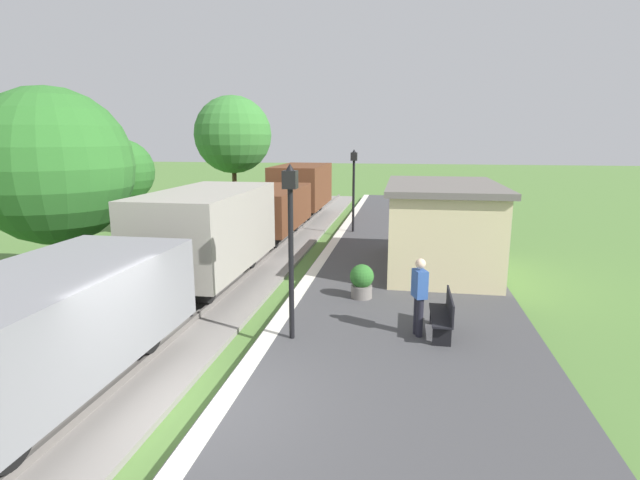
% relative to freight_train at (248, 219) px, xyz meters
% --- Properties ---
extents(ground_plane, '(160.00, 160.00, 0.00)m').
position_rel_freight_train_xyz_m(ground_plane, '(2.40, -10.21, -1.55)').
color(ground_plane, '#517A38').
extents(platform_slab, '(6.00, 60.00, 0.25)m').
position_rel_freight_train_xyz_m(platform_slab, '(5.60, -10.21, -1.43)').
color(platform_slab, '#424244').
rests_on(platform_slab, ground).
extents(platform_edge_stripe, '(0.36, 60.00, 0.01)m').
position_rel_freight_train_xyz_m(platform_edge_stripe, '(2.80, -10.21, -1.30)').
color(platform_edge_stripe, silver).
rests_on(platform_edge_stripe, platform_slab).
extents(track_ballast, '(3.80, 60.00, 0.12)m').
position_rel_freight_train_xyz_m(track_ballast, '(-0.00, -10.21, -1.49)').
color(track_ballast, gray).
rests_on(track_ballast, ground).
extents(rail_near, '(0.07, 60.00, 0.14)m').
position_rel_freight_train_xyz_m(rail_near, '(0.72, -10.21, -1.36)').
color(rail_near, slate).
rests_on(rail_near, track_ballast).
extents(rail_far, '(0.07, 60.00, 0.14)m').
position_rel_freight_train_xyz_m(rail_far, '(-0.72, -10.21, -1.36)').
color(rail_far, slate).
rests_on(rail_far, track_ballast).
extents(freight_train, '(2.50, 26.00, 2.72)m').
position_rel_freight_train_xyz_m(freight_train, '(0.00, 0.00, 0.00)').
color(freight_train, gray).
rests_on(freight_train, rail_near).
extents(station_hut, '(3.50, 5.80, 2.78)m').
position_rel_freight_train_xyz_m(station_hut, '(6.80, -0.82, 0.10)').
color(station_hut, beige).
rests_on(station_hut, platform_slab).
extents(bench_near_hut, '(0.42, 1.50, 0.91)m').
position_rel_freight_train_xyz_m(bench_near_hut, '(6.53, -6.60, -0.83)').
color(bench_near_hut, black).
rests_on(bench_near_hut, platform_slab).
extents(person_waiting, '(0.36, 0.44, 1.71)m').
position_rel_freight_train_xyz_m(person_waiting, '(5.98, -6.70, -0.37)').
color(person_waiting, black).
rests_on(person_waiting, platform_slab).
extents(potted_planter, '(0.64, 0.64, 0.92)m').
position_rel_freight_train_xyz_m(potted_planter, '(4.55, -4.37, -0.83)').
color(potted_planter, slate).
rests_on(potted_planter, platform_slab).
extents(lamp_post_near, '(0.28, 0.28, 3.70)m').
position_rel_freight_train_xyz_m(lamp_post_near, '(3.33, -7.32, 1.25)').
color(lamp_post_near, black).
rests_on(lamp_post_near, platform_slab).
extents(lamp_post_far, '(0.28, 0.28, 3.70)m').
position_rel_freight_train_xyz_m(lamp_post_far, '(3.33, 5.03, 1.25)').
color(lamp_post_far, black).
rests_on(lamp_post_far, platform_slab).
extents(tree_trackside_mid, '(4.30, 4.30, 5.82)m').
position_rel_freight_train_xyz_m(tree_trackside_mid, '(-3.94, -4.81, 2.12)').
color(tree_trackside_mid, '#4C3823').
rests_on(tree_trackside_mid, ground).
extents(tree_trackside_far, '(2.94, 2.94, 4.40)m').
position_rel_freight_train_xyz_m(tree_trackside_far, '(-7.25, 3.87, 1.37)').
color(tree_trackside_far, '#4C3823').
rests_on(tree_trackside_far, ground).
extents(tree_field_left, '(4.65, 4.65, 6.95)m').
position_rel_freight_train_xyz_m(tree_field_left, '(-4.79, 12.14, 3.06)').
color(tree_field_left, '#4C3823').
rests_on(tree_field_left, ground).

